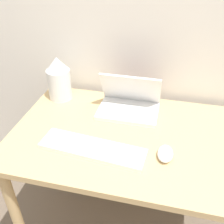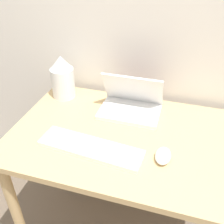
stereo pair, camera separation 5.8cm
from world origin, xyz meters
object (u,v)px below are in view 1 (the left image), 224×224
at_px(laptop, 129,103).
at_px(mouse, 165,154).
at_px(vase, 59,79).
at_px(keyboard, 92,148).

bearing_deg(laptop, mouse, -55.59).
bearing_deg(vase, mouse, -29.75).
bearing_deg(mouse, vase, 150.25).
xyz_separation_m(mouse, vase, (-0.61, 0.35, 0.10)).
xyz_separation_m(laptop, vase, (-0.40, 0.04, 0.07)).
height_order(laptop, keyboard, laptop).
distance_m(laptop, keyboard, 0.35).
bearing_deg(laptop, vase, 174.05).
distance_m(laptop, mouse, 0.37).
bearing_deg(laptop, keyboard, -105.95).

